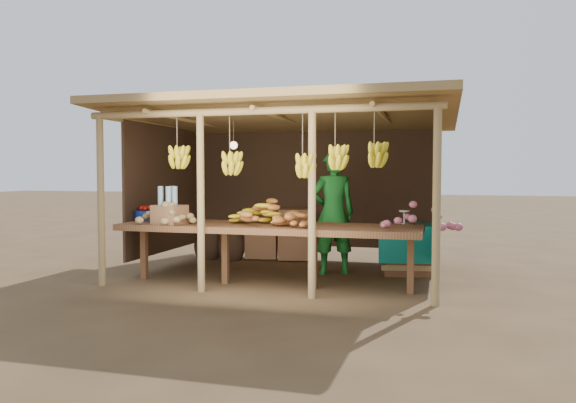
# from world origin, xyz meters

# --- Properties ---
(ground) EXTENTS (60.00, 60.00, 0.00)m
(ground) POSITION_xyz_m (0.00, 0.00, 0.00)
(ground) COLOR brown
(ground) RESTS_ON ground
(stall_structure) EXTENTS (4.70, 3.50, 2.43)m
(stall_structure) POSITION_xyz_m (0.04, -0.14, 1.90)
(stall_structure) COLOR tan
(stall_structure) RESTS_ON ground
(counter) EXTENTS (3.90, 1.05, 0.80)m
(counter) POSITION_xyz_m (0.00, -0.95, 0.74)
(counter) COLOR brown
(counter) RESTS_ON ground
(potato_heap) EXTENTS (1.01, 0.75, 0.36)m
(potato_heap) POSITION_xyz_m (-1.36, -1.22, 0.98)
(potato_heap) COLOR tan
(potato_heap) RESTS_ON counter
(sweet_potato_heap) EXTENTS (1.14, 0.81, 0.36)m
(sweet_potato_heap) POSITION_xyz_m (0.08, -0.98, 0.98)
(sweet_potato_heap) COLOR #B2682D
(sweet_potato_heap) RESTS_ON counter
(onion_heap) EXTENTS (1.05, 0.86, 0.36)m
(onion_heap) POSITION_xyz_m (1.90, -1.11, 0.98)
(onion_heap) COLOR #A95265
(onion_heap) RESTS_ON counter
(banana_pile) EXTENTS (0.75, 0.60, 0.35)m
(banana_pile) POSITION_xyz_m (-0.17, -0.89, 0.97)
(banana_pile) COLOR yellow
(banana_pile) RESTS_ON counter
(tomato_basin) EXTENTS (0.38, 0.38, 0.20)m
(tomato_basin) POSITION_xyz_m (-1.90, -0.67, 0.88)
(tomato_basin) COLOR navy
(tomato_basin) RESTS_ON counter
(bottle_box) EXTENTS (0.45, 0.39, 0.49)m
(bottle_box) POSITION_xyz_m (-1.28, -1.20, 0.99)
(bottle_box) COLOR #996644
(bottle_box) RESTS_ON counter
(vendor) EXTENTS (0.77, 0.66, 1.78)m
(vendor) POSITION_xyz_m (0.64, 0.13, 0.89)
(vendor) COLOR #197427
(vendor) RESTS_ON ground
(tarp_crate) EXTENTS (0.88, 0.79, 0.94)m
(tarp_crate) POSITION_xyz_m (1.70, 0.43, 0.39)
(tarp_crate) COLOR brown
(tarp_crate) RESTS_ON ground
(carton_stack) EXTENTS (1.16, 0.49, 0.84)m
(carton_stack) POSITION_xyz_m (-0.41, 1.20, 0.37)
(carton_stack) COLOR #996644
(carton_stack) RESTS_ON ground
(burlap_sacks) EXTENTS (0.89, 0.47, 0.63)m
(burlap_sacks) POSITION_xyz_m (-1.46, 0.94, 0.27)
(burlap_sacks) COLOR #463020
(burlap_sacks) RESTS_ON ground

